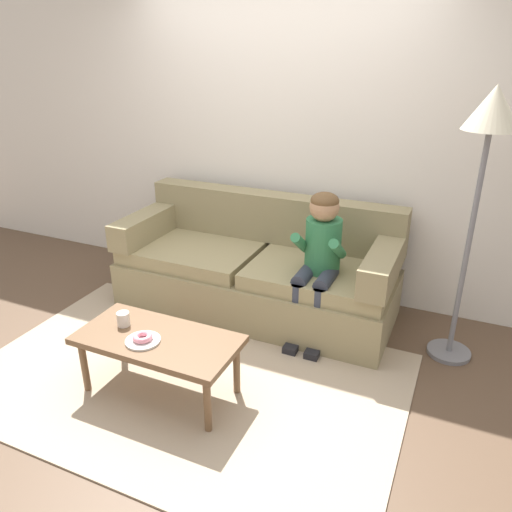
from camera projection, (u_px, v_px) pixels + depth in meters
ground at (204, 359)px, 3.49m from camera, size 10.00×10.00×0.00m
wall_back at (281, 128)px, 4.10m from camera, size 8.00×0.10×2.80m
area_rug at (186, 378)px, 3.28m from camera, size 2.81×1.82×0.01m
couch at (258, 271)px, 4.05m from camera, size 2.21×0.90×0.90m
coffee_table at (158, 343)px, 3.02m from camera, size 1.00×0.49×0.41m
person_child at (320, 253)px, 3.53m from camera, size 0.34×0.58×1.10m
plate at (143, 341)px, 2.95m from camera, size 0.21×0.21×0.01m
donut at (143, 337)px, 2.94m from camera, size 0.16×0.16×0.04m
mug at (123, 319)px, 3.11m from camera, size 0.08×0.08×0.09m
toy_controller at (166, 346)px, 3.59m from camera, size 0.23×0.09×0.05m
floor_lamp at (488, 140)px, 2.94m from camera, size 0.33×0.33×1.84m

